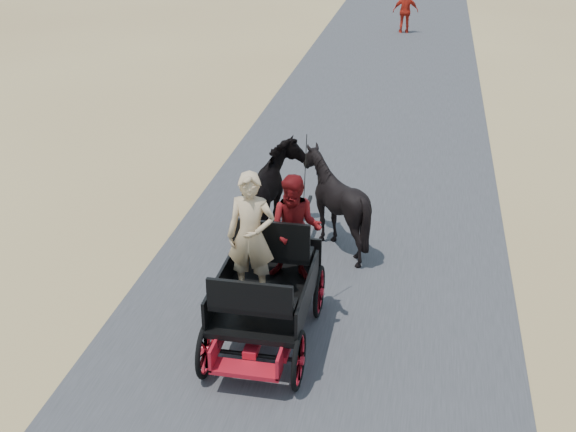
% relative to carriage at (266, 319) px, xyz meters
% --- Properties ---
extents(ground, '(140.00, 140.00, 0.00)m').
position_rel_carriage_xyz_m(ground, '(0.57, -1.63, -0.36)').
color(ground, tan).
extents(road, '(6.00, 140.00, 0.01)m').
position_rel_carriage_xyz_m(road, '(0.57, -1.63, -0.35)').
color(road, '#38383A').
rests_on(road, ground).
extents(carriage, '(1.30, 2.40, 0.72)m').
position_rel_carriage_xyz_m(carriage, '(0.00, 0.00, 0.00)').
color(carriage, black).
rests_on(carriage, ground).
extents(horse_left, '(0.91, 2.01, 1.70)m').
position_rel_carriage_xyz_m(horse_left, '(-0.55, 3.00, 0.49)').
color(horse_left, black).
rests_on(horse_left, ground).
extents(horse_right, '(1.37, 1.54, 1.70)m').
position_rel_carriage_xyz_m(horse_right, '(0.55, 3.00, 0.49)').
color(horse_right, black).
rests_on(horse_right, ground).
extents(driver_man, '(0.66, 0.43, 1.80)m').
position_rel_carriage_xyz_m(driver_man, '(-0.20, 0.05, 1.26)').
color(driver_man, tan).
rests_on(driver_man, carriage).
extents(passenger_woman, '(0.77, 0.60, 1.58)m').
position_rel_carriage_xyz_m(passenger_woman, '(0.30, 0.60, 1.15)').
color(passenger_woman, '#660C0F').
rests_on(passenger_woman, carriage).
extents(pedestrian, '(1.05, 0.53, 1.73)m').
position_rel_carriage_xyz_m(pedestrian, '(0.87, 21.72, 0.50)').
color(pedestrian, red).
rests_on(pedestrian, ground).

